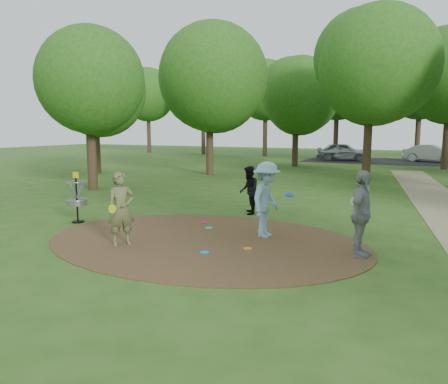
% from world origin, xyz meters
% --- Properties ---
extents(ground, '(100.00, 100.00, 0.00)m').
position_xyz_m(ground, '(0.00, 0.00, 0.00)').
color(ground, '#2D5119').
rests_on(ground, ground).
extents(dirt_clearing, '(8.40, 8.40, 0.02)m').
position_xyz_m(dirt_clearing, '(0.00, 0.00, 0.01)').
color(dirt_clearing, '#47301C').
rests_on(dirt_clearing, ground).
extents(parking_lot, '(14.00, 8.00, 0.01)m').
position_xyz_m(parking_lot, '(2.00, 30.00, 0.00)').
color(parking_lot, black).
rests_on(parking_lot, ground).
extents(player_observer_with_disc, '(0.75, 0.78, 1.80)m').
position_xyz_m(player_observer_with_disc, '(-1.64, -1.20, 0.90)').
color(player_observer_with_disc, brown).
rests_on(player_observer_with_disc, ground).
extents(player_throwing_with_disc, '(1.16, 1.31, 2.00)m').
position_xyz_m(player_throwing_with_disc, '(1.29, 1.07, 1.00)').
color(player_throwing_with_disc, '#86B8C8').
rests_on(player_throwing_with_disc, ground).
extents(player_walking_with_disc, '(0.86, 0.95, 1.60)m').
position_xyz_m(player_walking_with_disc, '(-0.29, 3.74, 0.80)').
color(player_walking_with_disc, black).
rests_on(player_walking_with_disc, ground).
extents(player_waiting_with_disc, '(0.60, 1.18, 1.94)m').
position_xyz_m(player_waiting_with_disc, '(3.79, 0.30, 0.97)').
color(player_waiting_with_disc, gray).
rests_on(player_waiting_with_disc, ground).
extents(disc_ground_cyan, '(0.22, 0.22, 0.02)m').
position_xyz_m(disc_ground_cyan, '(-0.49, 1.22, 0.03)').
color(disc_ground_cyan, '#1AD6C2').
rests_on(disc_ground_cyan, dirt_clearing).
extents(disc_ground_blue, '(0.22, 0.22, 0.02)m').
position_xyz_m(disc_ground_blue, '(0.55, -1.00, 0.03)').
color(disc_ground_blue, '#0E90F0').
rests_on(disc_ground_blue, dirt_clearing).
extents(disc_ground_red, '(0.22, 0.22, 0.02)m').
position_xyz_m(disc_ground_red, '(-0.95, 1.78, 0.03)').
color(disc_ground_red, '#E31650').
rests_on(disc_ground_red, dirt_clearing).
extents(car_left, '(4.76, 2.49, 1.54)m').
position_xyz_m(car_left, '(-1.80, 29.40, 0.77)').
color(car_left, '#9EA2A5').
rests_on(car_left, ground).
extents(car_right, '(4.62, 2.65, 1.44)m').
position_xyz_m(car_right, '(5.20, 30.60, 0.72)').
color(car_right, '#B6B8BF').
rests_on(car_right, ground).
extents(disc_ground_orange, '(0.22, 0.22, 0.02)m').
position_xyz_m(disc_ground_orange, '(1.32, -0.28, 0.03)').
color(disc_ground_orange, orange).
rests_on(disc_ground_orange, dirt_clearing).
extents(disc_golf_basket, '(0.63, 0.63, 1.54)m').
position_xyz_m(disc_golf_basket, '(-4.50, 0.30, 0.87)').
color(disc_golf_basket, black).
rests_on(disc_golf_basket, ground).
extents(tree_ring, '(36.71, 45.71, 9.40)m').
position_xyz_m(tree_ring, '(1.72, 10.63, 5.29)').
color(tree_ring, '#332316').
rests_on(tree_ring, ground).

